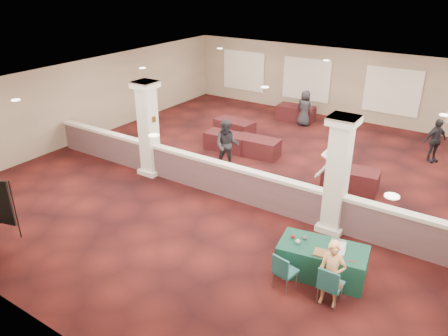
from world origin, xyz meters
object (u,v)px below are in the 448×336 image
Objects in this scene: far_table_front_left at (227,141)px; attendee_c at (435,140)px; woman at (332,274)px; attendee_a at (227,145)px; far_table_back_left at (234,128)px; attendee_d at (305,108)px; conf_chair_side at (283,269)px; far_table_front_right at (350,179)px; conf_chair_main at (330,283)px; far_table_front_center at (257,147)px; far_table_back_center at (296,113)px; near_table at (322,261)px; attendee_b at (330,175)px.

attendee_c is at bearing 24.76° from far_table_front_left.
woman is 0.85× the size of attendee_a.
far_table_front_left is at bearing 152.46° from attendee_c.
attendee_d reaches higher than far_table_back_left.
conf_chair_side reaches higher than far_table_front_right.
conf_chair_main is 9.27m from attendee_c.
far_table_front_center is 1.04× the size of attendee_d.
far_table_front_right is at bearing 96.80° from woman.
far_table_front_left is 1.58m from far_table_back_left.
far_table_front_left is 1.03× the size of attendee_d.
near_table is at bearing -62.14° from far_table_back_center.
far_table_front_center is at bearing 173.80° from attendee_b.
far_table_front_left is 7.61m from attendee_c.
attendee_d is at bearing 89.44° from far_table_front_center.
far_table_back_left is (-6.05, 7.63, -0.19)m from conf_chair_side.
far_table_front_left is 4.54m from attendee_d.
far_table_front_right is (-0.87, 4.57, -0.03)m from near_table.
attendee_b is at bearing 109.81° from conf_chair_side.
woman is 0.89× the size of far_table_front_right.
conf_chair_main is at bearing 116.61° from attendee_d.
near_table is 1.16× the size of far_table_back_center.
far_table_front_left is at bearing -174.08° from far_table_front_center.
far_table_back_left is (-7.07, 7.56, -0.22)m from conf_chair_main.
conf_chair_main reaches higher than far_table_front_right.
conf_chair_side is 9.74m from far_table_back_left.
far_table_front_right is at bearing 104.87° from conf_chair_side.
woman is at bearing 89.80° from conf_chair_main.
attendee_b is at bearing -165.36° from attendee_c.
attendee_d is (-5.17, 10.40, 0.24)m from conf_chair_main.
far_table_front_center is at bearing 156.22° from attendee_c.
attendee_a reaches higher than conf_chair_side.
attendee_d is at bearing 106.43° from near_table.
attendee_a is 7.54m from attendee_c.
attendee_c is (2.09, 4.90, -0.04)m from attendee_b.
attendee_a reaches higher than attendee_c.
attendee_c is at bearing 28.53° from far_table_front_center.
attendee_b reaches higher than woman.
conf_chair_side is 9.45m from attendee_c.
attendee_d is at bearing 72.87° from far_table_front_left.
far_table_front_center is at bearing 130.23° from conf_chair_main.
conf_chair_side is 11.27m from attendee_d.
near_table is 7.12m from far_table_front_center.
near_table is at bearing 120.08° from conf_chair_main.
woman is 8.08m from far_table_front_center.
far_table_back_center is (-4.76, 10.93, -0.18)m from conf_chair_side.
far_table_front_left is at bearing 129.34° from near_table.
conf_chair_main is 0.58× the size of attendee_c.
far_table_front_right is (3.84, -0.77, 0.01)m from far_table_front_center.
conf_chair_side is (-0.52, -0.95, 0.15)m from near_table.
attendee_c is at bearing 92.56° from conf_chair_side.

